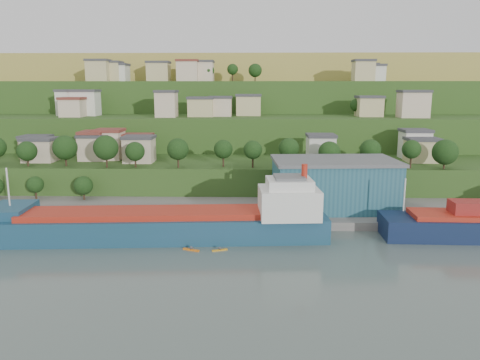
{
  "coord_description": "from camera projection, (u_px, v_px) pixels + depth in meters",
  "views": [
    {
      "loc": [
        10.9,
        -89.33,
        32.85
      ],
      "look_at": [
        8.45,
        15.0,
        11.97
      ],
      "focal_mm": 35.0,
      "sensor_mm": 36.0,
      "label": 1
    }
  ],
  "objects": [
    {
      "name": "ground",
      "position": [
        196.0,
        252.0,
        94.27
      ],
      "size": [
        500.0,
        500.0,
        0.0
      ],
      "primitive_type": "plane",
      "color": "#4A5A52",
      "rests_on": "ground"
    },
    {
      "name": "quay",
      "position": [
        286.0,
        216.0,
        121.26
      ],
      "size": [
        220.0,
        26.0,
        4.0
      ],
      "primitive_type": "cube",
      "color": "slate",
      "rests_on": "ground"
    },
    {
      "name": "hillside",
      "position": [
        231.0,
        147.0,
        259.58
      ],
      "size": [
        360.0,
        211.55,
        96.0
      ],
      "color": "#284719",
      "rests_on": "ground"
    },
    {
      "name": "cargo_ship_near",
      "position": [
        170.0,
        226.0,
        102.05
      ],
      "size": [
        74.07,
        16.33,
        18.87
      ],
      "rotation": [
        0.0,
        0.0,
        0.07
      ],
      "color": "#154051",
      "rests_on": "ground"
    },
    {
      "name": "warehouse",
      "position": [
        334.0,
        184.0,
        119.74
      ],
      "size": [
        32.04,
        20.74,
        12.8
      ],
      "rotation": [
        0.0,
        0.0,
        0.06
      ],
      "color": "#205062",
      "rests_on": "quay"
    },
    {
      "name": "dinghy",
      "position": [
        13.0,
        217.0,
        114.28
      ],
      "size": [
        4.27,
        2.69,
        0.8
      ],
      "primitive_type": "cube",
      "rotation": [
        0.0,
        0.0,
        0.32
      ],
      "color": "silver",
      "rests_on": "pebble_beach"
    },
    {
      "name": "kayak_orange",
      "position": [
        191.0,
        249.0,
        95.44
      ],
      "size": [
        3.56,
        2.01,
        0.9
      ],
      "rotation": [
        0.0,
        0.0,
        -0.41
      ],
      "color": "orange",
      "rests_on": "ground"
    },
    {
      "name": "kayak_yellow",
      "position": [
        220.0,
        249.0,
        95.31
      ],
      "size": [
        3.23,
        1.6,
        0.81
      ],
      "rotation": [
        0.0,
        0.0,
        0.34
      ],
      "color": "orange",
      "rests_on": "ground"
    }
  ]
}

